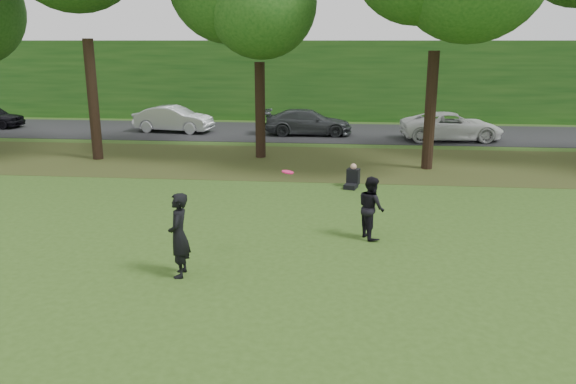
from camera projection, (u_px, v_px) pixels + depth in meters
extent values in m
plane|color=#314D18|center=(307.00, 299.00, 11.21)|extent=(120.00, 120.00, 0.00)
cube|color=#3F3116|center=(328.00, 163.00, 23.69)|extent=(60.00, 7.00, 0.01)
cube|color=black|center=(332.00, 133.00, 31.37)|extent=(70.00, 7.00, 0.02)
cube|color=#194A15|center=(335.00, 80.00, 36.48)|extent=(70.00, 3.00, 5.00)
imported|color=black|center=(179.00, 235.00, 12.10)|extent=(0.52, 0.73, 1.87)
imported|color=black|center=(371.00, 207.00, 14.51)|extent=(0.88, 0.98, 1.64)
imported|color=silver|center=(174.00, 119.00, 31.42)|extent=(4.56, 2.11, 1.45)
imported|color=#393C40|center=(308.00, 122.00, 30.49)|extent=(4.80, 2.13, 1.37)
imported|color=white|center=(451.00, 126.00, 28.84)|extent=(5.29, 2.78, 1.42)
cylinder|color=#E91359|center=(288.00, 172.00, 12.70)|extent=(0.28, 0.28, 0.07)
cube|color=black|center=(351.00, 186.00, 19.59)|extent=(0.53, 0.65, 0.16)
cube|color=black|center=(353.00, 177.00, 19.77)|extent=(0.49, 0.44, 0.56)
sphere|color=tan|center=(353.00, 167.00, 19.67)|extent=(0.22, 0.22, 0.22)
cylinder|color=black|center=(93.00, 100.00, 23.80)|extent=(0.44, 0.44, 5.08)
cylinder|color=black|center=(260.00, 111.00, 24.31)|extent=(0.44, 0.44, 4.12)
cylinder|color=black|center=(430.00, 111.00, 22.03)|extent=(0.44, 0.44, 4.62)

